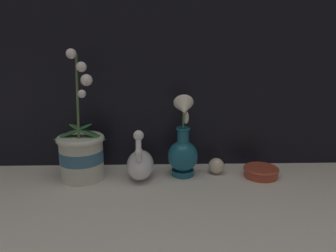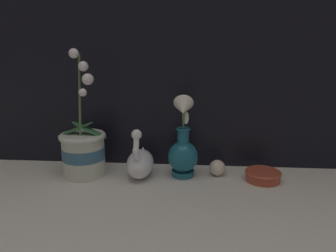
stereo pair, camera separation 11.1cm
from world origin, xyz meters
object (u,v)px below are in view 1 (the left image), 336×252
orchid_potted_plant (81,152)px  swan_figurine (140,163)px  blue_vase (183,149)px  glass_sphere (216,166)px  amber_dish (261,171)px

orchid_potted_plant → swan_figurine: (0.20, 0.00, -0.04)m
orchid_potted_plant → blue_vase: bearing=2.4°
swan_figurine → blue_vase: blue_vase is taller
swan_figurine → glass_sphere: size_ratio=3.27×
blue_vase → glass_sphere: blue_vase is taller
orchid_potted_plant → amber_dish: orchid_potted_plant is taller
amber_dish → blue_vase: bearing=176.2°
orchid_potted_plant → glass_sphere: orchid_potted_plant is taller
blue_vase → amber_dish: 0.28m
swan_figurine → glass_sphere: bearing=6.0°
amber_dish → orchid_potted_plant: bearing=179.7°
orchid_potted_plant → glass_sphere: bearing=3.6°
orchid_potted_plant → amber_dish: size_ratio=3.58×
glass_sphere → amber_dish: size_ratio=0.46×
swan_figurine → amber_dish: swan_figurine is taller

